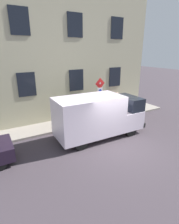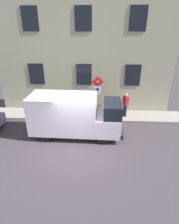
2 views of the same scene
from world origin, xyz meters
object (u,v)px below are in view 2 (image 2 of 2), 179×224
sign_post_stacked (97,92)px  bicycle_red (102,108)px  delivery_van (74,115)px  litter_bin (64,111)px  bicycle_green (91,108)px  bicycle_black (80,108)px  pedestrian (125,104)px

sign_post_stacked → bicycle_red: size_ratio=1.70×
delivery_van → bicycle_red: 3.47m
delivery_van → sign_post_stacked: bearing=56.5°
delivery_van → litter_bin: size_ratio=5.96×
bicycle_green → litter_bin: (-0.88, 1.86, 0.08)m
bicycle_red → bicycle_black: bearing=1.1°
sign_post_stacked → bicycle_green: size_ratio=1.70×
sign_post_stacked → litter_bin: 2.78m
bicycle_red → litter_bin: size_ratio=1.90×
bicycle_red → litter_bin: 2.82m
bicycle_black → pedestrian: 3.36m
sign_post_stacked → pedestrian: bearing=-73.9°
pedestrian → sign_post_stacked: bearing=-10.5°
bicycle_red → pedestrian: (-0.45, -1.63, 0.56)m
delivery_van → bicycle_black: delivery_van is taller
pedestrian → litter_bin: bearing=-20.8°
bicycle_black → bicycle_green: bearing=-175.5°
bicycle_black → litter_bin: 1.36m
bicycle_red → pedestrian: size_ratio=1.00×
bicycle_red → bicycle_black: (0.00, 1.65, 0.00)m
bicycle_red → bicycle_green: (-0.00, 0.82, 0.00)m
sign_post_stacked → pedestrian: 2.30m
sign_post_stacked → bicycle_green: bearing=25.0°
delivery_van → bicycle_black: (2.93, -0.02, -0.82)m
bicycle_green → pedestrian: pedestrian is taller
sign_post_stacked → bicycle_black: 2.30m
sign_post_stacked → bicycle_red: 1.92m
bicycle_black → litter_bin: (-0.88, 1.03, 0.08)m
sign_post_stacked → litter_bin: (0.14, 2.33, -1.51)m
bicycle_green → pedestrian: bearing=170.2°
sign_post_stacked → bicycle_red: bearing=-18.9°
pedestrian → litter_bin: pedestrian is taller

